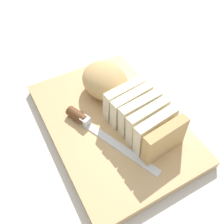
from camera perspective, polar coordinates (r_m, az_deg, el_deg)
name	(u,v)px	position (r m, az deg, el deg)	size (l,w,h in m)	color
ground_plane	(112,126)	(0.64, 0.00, -3.20)	(3.00, 3.00, 0.00)	beige
cutting_board	(112,123)	(0.63, 0.00, -2.50)	(0.44, 0.30, 0.03)	tan
bread_loaf	(123,98)	(0.61, 2.47, 3.25)	(0.32, 0.14, 0.08)	tan
bread_knife	(87,122)	(0.61, -5.81, -2.41)	(0.26, 0.12, 0.03)	silver
crumb_near_knife	(82,114)	(0.63, -6.90, -0.50)	(0.00, 0.00, 0.00)	#996633
crumb_near_loaf	(116,120)	(0.62, 0.98, -1.89)	(0.00, 0.00, 0.00)	#996633
crumb_stray_left	(126,96)	(0.67, 3.27, 3.70)	(0.01, 0.01, 0.01)	#996633
crumb_stray_right	(81,112)	(0.64, -7.03, 0.08)	(0.01, 0.01, 0.01)	#996633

